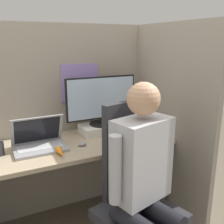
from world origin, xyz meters
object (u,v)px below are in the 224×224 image
(monitor, at_px, (101,100))
(person, at_px, (145,177))
(office_chair, at_px, (135,189))
(carrot_toy, at_px, (61,153))
(laptop, at_px, (39,143))
(stapler, at_px, (148,130))
(paper_box, at_px, (102,128))

(monitor, relative_size, person, 0.47)
(office_chair, bearing_deg, carrot_toy, 141.23)
(monitor, height_order, carrot_toy, monitor)
(laptop, bearing_deg, office_chair, -45.14)
(stapler, height_order, person, person)
(stapler, distance_m, carrot_toy, 0.79)
(stapler, height_order, office_chair, office_chair)
(laptop, xyz_separation_m, person, (0.46, -0.67, -0.05))
(monitor, xyz_separation_m, person, (-0.09, -0.80, -0.28))
(monitor, relative_size, office_chair, 0.54)
(office_chair, bearing_deg, stapler, 48.80)
(monitor, bearing_deg, office_chair, -94.15)
(paper_box, relative_size, monitor, 0.59)
(stapler, distance_m, person, 0.75)
(paper_box, xyz_separation_m, carrot_toy, (-0.44, -0.31, -0.01))
(office_chair, bearing_deg, laptop, 134.86)
(monitor, xyz_separation_m, office_chair, (-0.05, -0.63, -0.47))
(carrot_toy, xyz_separation_m, person, (0.35, -0.49, -0.02))
(person, bearing_deg, stapler, 55.00)
(carrot_toy, distance_m, office_chair, 0.55)
(carrot_toy, bearing_deg, paper_box, 34.67)
(carrot_toy, bearing_deg, person, -54.24)
(stapler, bearing_deg, carrot_toy, -170.97)
(office_chair, relative_size, person, 0.87)
(carrot_toy, bearing_deg, monitor, 34.92)
(laptop, xyz_separation_m, carrot_toy, (0.10, -0.18, -0.02))
(stapler, relative_size, carrot_toy, 1.07)
(paper_box, height_order, carrot_toy, paper_box)
(carrot_toy, bearing_deg, laptop, 119.28)
(monitor, distance_m, stapler, 0.47)
(carrot_toy, height_order, office_chair, office_chair)
(monitor, height_order, office_chair, monitor)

